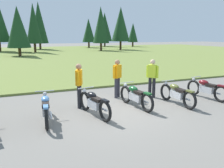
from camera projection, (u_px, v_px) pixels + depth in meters
ground_plane at (118, 112)px, 8.50m from camera, size 140.00×140.00×0.00m
grass_moorland at (40, 55)px, 31.86m from camera, size 80.00×44.00×0.10m
forest_treeline at (24, 24)px, 39.88m from camera, size 45.70×24.56×8.95m
motorcycle_sky_blue at (46, 108)px, 7.47m from camera, size 0.62×2.10×0.88m
motorcycle_black at (94, 103)px, 8.02m from camera, size 0.69×2.08×0.88m
motorcycle_british_green at (136, 96)px, 8.95m from camera, size 0.63×2.10×0.88m
motorcycle_olive at (177, 94)px, 9.31m from camera, size 0.62×2.10×0.88m
motorcycle_maroon at (206, 89)px, 10.19m from camera, size 0.65×2.09×0.88m
rider_near_row_end at (117, 76)px, 10.24m from camera, size 0.47×0.38×1.67m
rider_in_hivis_vest at (152, 76)px, 10.31m from camera, size 0.40×0.45×1.67m
rider_checking_bike at (79, 83)px, 8.80m from camera, size 0.34×0.52×1.67m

